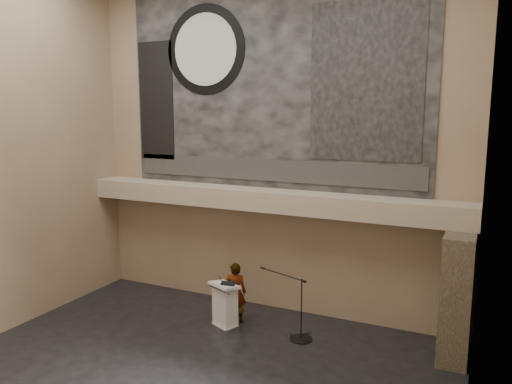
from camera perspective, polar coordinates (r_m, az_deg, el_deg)
The scene contains 18 objects.
floor at distance 10.48m, azimuth -8.00°, elevation -20.27°, with size 10.00×10.00×0.00m, color black.
wall_back at distance 12.66m, azimuth 1.55°, elevation 5.23°, with size 10.00×0.02×8.50m, color #866F55.
wall_right at distance 7.62m, azimuth 24.45°, elevation 1.56°, with size 0.02×8.00×8.50m, color #866F55.
soffit at distance 12.47m, azimuth 0.79°, elevation -0.86°, with size 10.00×0.80×0.50m, color tan.
sprinkler_left at distance 13.21m, azimuth -5.64°, elevation -1.55°, with size 0.04×0.04×0.06m, color #B2893D.
sprinkler_right at distance 11.83m, azimuth 9.09°, elevation -2.93°, with size 0.04×0.04×0.06m, color #B2893D.
banner at distance 12.61m, azimuth 1.53°, elevation 11.81°, with size 8.00×0.05×5.00m, color black.
banner_text_strip at distance 12.66m, azimuth 1.41°, elevation 2.50°, with size 7.76×0.02×0.55m, color #2B2B2B.
banner_clock_rim at distance 13.48m, azimuth -5.82°, elevation 15.88°, with size 2.30×2.30×0.02m, color black.
banner_clock_face at distance 13.46m, azimuth -5.87°, elevation 15.88°, with size 1.84×1.84×0.02m, color silver.
banner_building_print at distance 11.81m, azimuth 12.41°, elevation 12.24°, with size 2.60×0.02×3.60m, color black.
banner_brick_print at distance 14.29m, azimuth -11.32°, elevation 10.15°, with size 1.10×0.02×3.20m, color black.
stone_pier at distance 11.38m, azimuth 21.97°, elevation -10.94°, with size 0.60×1.40×2.70m, color #3D3325.
lectern at distance 12.22m, azimuth -3.57°, elevation -12.82°, with size 0.83×0.72×1.13m.
binder at distance 11.98m, azimuth -3.22°, elevation -10.40°, with size 0.33×0.26×0.04m, color black.
papers at distance 12.05m, azimuth -3.99°, elevation -10.35°, with size 0.23×0.32×0.01m, color silver.
speaker_person at distance 12.47m, azimuth -2.40°, elevation -11.37°, with size 0.55×0.36×1.50m, color white.
mic_stand at distance 11.82m, azimuth 4.98°, elevation -15.40°, with size 1.48×0.72×1.44m.
Camera 1 is at (5.09, -7.56, 5.19)m, focal length 35.00 mm.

